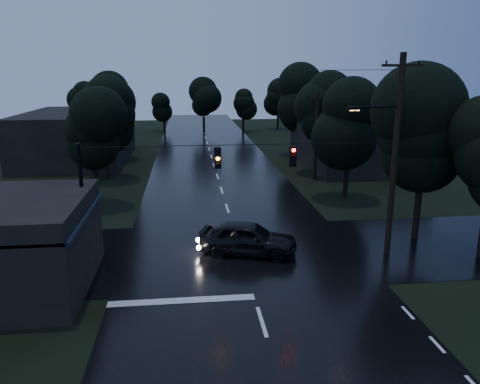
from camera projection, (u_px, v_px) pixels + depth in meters
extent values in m
cube|color=black|center=(217.00, 177.00, 41.61)|extent=(12.00, 120.00, 0.02)
cube|color=black|center=(241.00, 252.00, 24.31)|extent=(60.00, 9.00, 0.02)
cube|color=black|center=(11.00, 218.00, 19.52)|extent=(6.00, 7.00, 0.12)
cube|color=black|center=(85.00, 216.00, 19.85)|extent=(0.30, 7.00, 0.15)
cylinder|color=black|center=(67.00, 283.00, 17.37)|extent=(0.10, 0.10, 3.00)
cylinder|color=black|center=(96.00, 230.00, 23.14)|extent=(0.10, 0.10, 3.00)
cube|color=#FFBC66|center=(78.00, 244.00, 18.58)|extent=(0.06, 1.60, 0.50)
cube|color=#FFBC66|center=(91.00, 222.00, 21.17)|extent=(0.06, 1.20, 0.50)
cube|color=black|center=(355.00, 143.00, 46.44)|extent=(10.00, 14.00, 4.40)
cube|color=black|center=(78.00, 136.00, 49.06)|extent=(10.00, 16.00, 5.00)
cylinder|color=black|center=(395.00, 158.00, 22.91)|extent=(0.30, 0.30, 10.00)
cube|color=black|center=(403.00, 65.00, 21.80)|extent=(2.00, 0.12, 0.12)
cylinder|color=black|center=(377.00, 107.00, 22.16)|extent=(2.20, 0.10, 0.10)
cube|color=black|center=(354.00, 108.00, 22.05)|extent=(0.60, 0.25, 0.18)
cube|color=#FFB266|center=(354.00, 110.00, 22.07)|extent=(0.45, 0.18, 0.03)
cylinder|color=black|center=(316.00, 136.00, 39.66)|extent=(0.30, 0.30, 7.50)
cube|color=black|center=(318.00, 99.00, 38.86)|extent=(2.00, 0.12, 0.12)
cylinder|color=black|center=(83.00, 207.00, 21.77)|extent=(0.18, 0.18, 6.00)
cylinder|color=black|center=(243.00, 145.00, 21.88)|extent=(15.00, 0.03, 0.03)
cube|color=black|center=(218.00, 158.00, 21.90)|extent=(0.32, 0.25, 1.00)
sphere|color=orange|center=(218.00, 158.00, 21.76)|extent=(0.18, 0.18, 0.18)
cube|color=black|center=(293.00, 156.00, 22.30)|extent=(0.32, 0.25, 1.00)
sphere|color=#FF0C07|center=(294.00, 157.00, 22.15)|extent=(0.18, 0.18, 0.18)
cylinder|color=black|center=(417.00, 214.00, 26.01)|extent=(0.36, 0.36, 2.80)
sphere|color=black|center=(423.00, 154.00, 25.16)|extent=(4.48, 4.48, 4.48)
sphere|color=black|center=(425.00, 132.00, 24.85)|extent=(4.48, 4.48, 4.48)
sphere|color=black|center=(427.00, 109.00, 24.55)|extent=(4.48, 4.48, 4.48)
cylinder|color=black|center=(96.00, 188.00, 32.63)|extent=(0.36, 0.36, 2.45)
sphere|color=black|center=(93.00, 146.00, 31.88)|extent=(3.92, 3.92, 3.92)
sphere|color=black|center=(92.00, 130.00, 31.61)|extent=(3.92, 3.92, 3.92)
sphere|color=black|center=(90.00, 115.00, 31.35)|extent=(3.92, 3.92, 3.92)
cylinder|color=black|center=(106.00, 165.00, 40.23)|extent=(0.36, 0.36, 2.62)
sphere|color=black|center=(103.00, 128.00, 39.43)|extent=(4.20, 4.20, 4.20)
sphere|color=black|center=(102.00, 114.00, 39.14)|extent=(4.20, 4.20, 4.20)
sphere|color=black|center=(101.00, 100.00, 38.86)|extent=(4.20, 4.20, 4.20)
cylinder|color=black|center=(115.00, 146.00, 49.76)|extent=(0.36, 0.36, 2.80)
sphere|color=black|center=(113.00, 113.00, 48.90)|extent=(4.48, 4.48, 4.48)
sphere|color=black|center=(112.00, 102.00, 48.60)|extent=(4.48, 4.48, 4.48)
sphere|color=black|center=(112.00, 90.00, 48.29)|extent=(4.48, 4.48, 4.48)
cylinder|color=black|center=(346.00, 180.00, 34.58)|extent=(0.36, 0.36, 2.62)
sphere|color=black|center=(348.00, 137.00, 33.77)|extent=(4.20, 4.20, 4.20)
sphere|color=black|center=(349.00, 121.00, 33.49)|extent=(4.20, 4.20, 4.20)
sphere|color=black|center=(350.00, 106.00, 33.21)|extent=(4.20, 4.20, 4.20)
cylinder|color=black|center=(323.00, 159.00, 42.31)|extent=(0.36, 0.36, 2.80)
sphere|color=black|center=(325.00, 121.00, 41.46)|extent=(4.48, 4.48, 4.48)
sphere|color=black|center=(325.00, 108.00, 41.15)|extent=(4.48, 4.48, 4.48)
sphere|color=black|center=(326.00, 94.00, 40.85)|extent=(4.48, 4.48, 4.48)
cylinder|color=black|center=(303.00, 142.00, 51.97)|extent=(0.36, 0.36, 2.97)
sphere|color=black|center=(304.00, 109.00, 51.06)|extent=(4.76, 4.76, 4.76)
sphere|color=black|center=(304.00, 97.00, 50.74)|extent=(4.76, 4.76, 4.76)
sphere|color=black|center=(305.00, 85.00, 50.42)|extent=(4.76, 4.76, 4.76)
imported|color=black|center=(248.00, 238.00, 23.94)|extent=(5.37, 3.41, 1.70)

